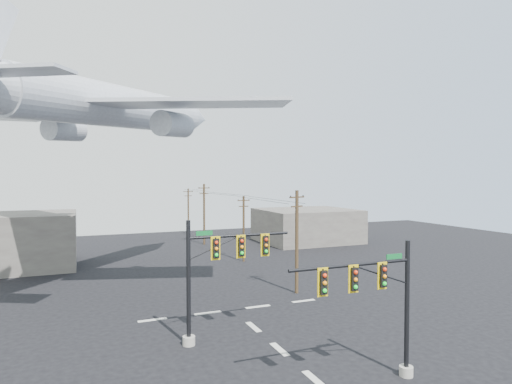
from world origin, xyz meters
name	(u,v)px	position (x,y,z in m)	size (l,w,h in m)	color
ground	(315,380)	(0.00, 0.00, 0.00)	(120.00, 120.00, 0.00)	black
lane_markings	(270,341)	(0.00, 5.33, 0.01)	(14.00, 21.20, 0.01)	beige
signal_mast_near	(381,303)	(2.77, -1.49, 3.89)	(6.97, 0.75, 6.85)	#99968B
signal_mast_far	(215,273)	(-3.08, 6.57, 4.20)	(6.89, 0.82, 7.45)	#99968B
utility_pole_a	(297,239)	(6.60, 14.32, 4.64)	(1.71, 0.71, 8.87)	#43301C
utility_pole_b	(244,227)	(7.33, 29.02, 4.06)	(1.57, 0.26, 7.76)	#43301C
utility_pole_c	(204,213)	(6.44, 43.12, 4.71)	(1.82, 0.54, 9.00)	#43301C
utility_pole_d	(188,210)	(7.15, 55.97, 4.18)	(1.64, 0.40, 7.98)	#43301C
power_lines	(224,194)	(6.88, 35.15, 7.77)	(2.43, 41.65, 0.18)	black
airliner	(119,108)	(-7.33, 21.14, 16.05)	(26.99, 28.09, 8.97)	silver
building_right	(307,225)	(22.00, 40.00, 2.50)	(14.00, 12.00, 5.00)	#68645C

